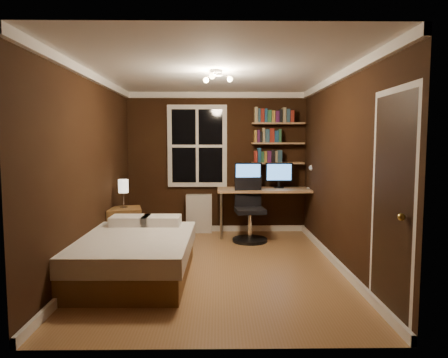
{
  "coord_description": "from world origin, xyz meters",
  "views": [
    {
      "loc": [
        0.03,
        -5.09,
        1.62
      ],
      "look_at": [
        0.11,
        0.45,
        1.11
      ],
      "focal_mm": 32.0,
      "sensor_mm": 36.0,
      "label": 1
    }
  ],
  "objects_px": {
    "nightstand": "(124,228)",
    "bedside_lamp": "(123,194)",
    "desk_lamp": "(311,176)",
    "bed": "(135,255)",
    "desk": "(267,192)",
    "office_chair": "(249,217)",
    "monitor_right": "(279,175)",
    "radiator": "(199,214)",
    "monitor_left": "(248,175)"
  },
  "relations": [
    {
      "from": "nightstand",
      "to": "desk_lamp",
      "type": "xyz_separation_m",
      "value": [
        3.02,
        0.79,
        0.73
      ]
    },
    {
      "from": "radiator",
      "to": "monitor_left",
      "type": "relative_size",
      "value": 1.44
    },
    {
      "from": "nightstand",
      "to": "office_chair",
      "type": "xyz_separation_m",
      "value": [
        1.94,
        0.46,
        0.09
      ]
    },
    {
      "from": "monitor_left",
      "to": "radiator",
      "type": "bearing_deg",
      "value": 171.03
    },
    {
      "from": "desk",
      "to": "office_chair",
      "type": "height_order",
      "value": "office_chair"
    },
    {
      "from": "bed",
      "to": "bedside_lamp",
      "type": "xyz_separation_m",
      "value": [
        -0.44,
        1.29,
        0.58
      ]
    },
    {
      "from": "desk",
      "to": "monitor_left",
      "type": "relative_size",
      "value": 3.62
    },
    {
      "from": "bedside_lamp",
      "to": "radiator",
      "type": "height_order",
      "value": "bedside_lamp"
    },
    {
      "from": "desk",
      "to": "bed",
      "type": "bearing_deg",
      "value": -130.59
    },
    {
      "from": "bed",
      "to": "desk",
      "type": "height_order",
      "value": "desk"
    },
    {
      "from": "nightstand",
      "to": "desk",
      "type": "bearing_deg",
      "value": 6.8
    },
    {
      "from": "desk",
      "to": "radiator",
      "type": "bearing_deg",
      "value": 169.44
    },
    {
      "from": "office_chair",
      "to": "radiator",
      "type": "bearing_deg",
      "value": 138.54
    },
    {
      "from": "monitor_left",
      "to": "office_chair",
      "type": "xyz_separation_m",
      "value": [
        -0.01,
        -0.48,
        -0.64
      ]
    },
    {
      "from": "monitor_right",
      "to": "desk_lamp",
      "type": "xyz_separation_m",
      "value": [
        0.53,
        -0.16,
        -0.0
      ]
    },
    {
      "from": "bedside_lamp",
      "to": "monitor_left",
      "type": "height_order",
      "value": "monitor_left"
    },
    {
      "from": "bed",
      "to": "office_chair",
      "type": "bearing_deg",
      "value": 50.09
    },
    {
      "from": "bed",
      "to": "radiator",
      "type": "relative_size",
      "value": 2.68
    },
    {
      "from": "bed",
      "to": "radiator",
      "type": "xyz_separation_m",
      "value": [
        0.65,
        2.38,
        0.08
      ]
    },
    {
      "from": "bed",
      "to": "radiator",
      "type": "height_order",
      "value": "radiator"
    },
    {
      "from": "bedside_lamp",
      "to": "bed",
      "type": "bearing_deg",
      "value": -71.31
    },
    {
      "from": "desk",
      "to": "monitor_right",
      "type": "relative_size",
      "value": 3.62
    },
    {
      "from": "desk_lamp",
      "to": "radiator",
      "type": "bearing_deg",
      "value": 171.28
    },
    {
      "from": "desk_lamp",
      "to": "nightstand",
      "type": "bearing_deg",
      "value": -165.37
    },
    {
      "from": "office_chair",
      "to": "desk_lamp",
      "type": "bearing_deg",
      "value": 11.26
    },
    {
      "from": "monitor_left",
      "to": "desk_lamp",
      "type": "relative_size",
      "value": 1.08
    },
    {
      "from": "desk",
      "to": "office_chair",
      "type": "relative_size",
      "value": 1.66
    },
    {
      "from": "bed",
      "to": "desk",
      "type": "xyz_separation_m",
      "value": [
        1.84,
        2.15,
        0.49
      ]
    },
    {
      "from": "monitor_right",
      "to": "nightstand",
      "type": "bearing_deg",
      "value": -159.19
    },
    {
      "from": "monitor_right",
      "to": "desk",
      "type": "bearing_deg",
      "value": -157.93
    },
    {
      "from": "desk_lamp",
      "to": "office_chair",
      "type": "bearing_deg",
      "value": -163.2
    },
    {
      "from": "monitor_left",
      "to": "desk_lamp",
      "type": "xyz_separation_m",
      "value": [
        1.07,
        -0.16,
        -0.0
      ]
    },
    {
      "from": "desk",
      "to": "monitor_left",
      "type": "height_order",
      "value": "monitor_left"
    },
    {
      "from": "bed",
      "to": "desk_lamp",
      "type": "distance_m",
      "value": 3.4
    },
    {
      "from": "bed",
      "to": "desk_lamp",
      "type": "bearing_deg",
      "value": 39.59
    },
    {
      "from": "desk",
      "to": "office_chair",
      "type": "bearing_deg",
      "value": -130.31
    },
    {
      "from": "nightstand",
      "to": "bedside_lamp",
      "type": "xyz_separation_m",
      "value": [
        0.0,
        0.0,
        0.53
      ]
    },
    {
      "from": "monitor_left",
      "to": "desk",
      "type": "bearing_deg",
      "value": -14.67
    },
    {
      "from": "monitor_right",
      "to": "desk_lamp",
      "type": "distance_m",
      "value": 0.55
    },
    {
      "from": "bedside_lamp",
      "to": "monitor_left",
      "type": "bearing_deg",
      "value": 25.9
    },
    {
      "from": "bed",
      "to": "desk",
      "type": "relative_size",
      "value": 1.07
    },
    {
      "from": "desk",
      "to": "desk_lamp",
      "type": "distance_m",
      "value": 0.79
    },
    {
      "from": "bed",
      "to": "nightstand",
      "type": "bearing_deg",
      "value": 109.43
    },
    {
      "from": "monitor_right",
      "to": "office_chair",
      "type": "distance_m",
      "value": 0.98
    },
    {
      "from": "bed",
      "to": "desk",
      "type": "distance_m",
      "value": 2.88
    },
    {
      "from": "nightstand",
      "to": "monitor_right",
      "type": "height_order",
      "value": "monitor_right"
    },
    {
      "from": "nightstand",
      "to": "desk_lamp",
      "type": "bearing_deg",
      "value": 0.74
    },
    {
      "from": "radiator",
      "to": "monitor_right",
      "type": "height_order",
      "value": "monitor_right"
    },
    {
      "from": "radiator",
      "to": "desk",
      "type": "xyz_separation_m",
      "value": [
        1.2,
        -0.22,
        0.42
      ]
    },
    {
      "from": "desk",
      "to": "bedside_lamp",
      "type": "bearing_deg",
      "value": -159.31
    }
  ]
}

